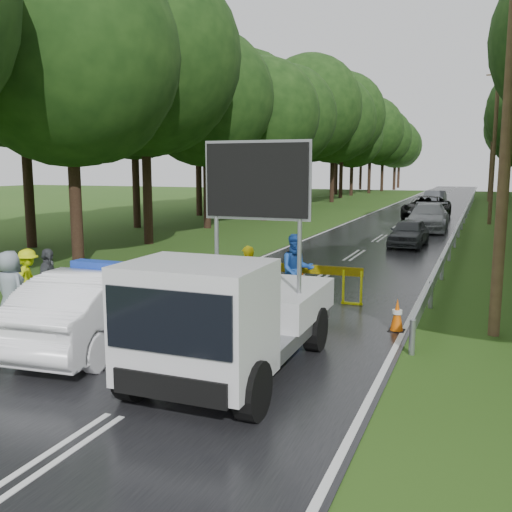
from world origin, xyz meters
The scene contains 22 objects.
ground centered at (0.00, 0.00, 0.00)m, with size 160.00×160.00×0.00m, color #274C15.
road centered at (0.00, 30.00, 0.01)m, with size 7.00×140.00×0.02m, color black.
guardrail centered at (3.70, 29.67, 0.55)m, with size 0.12×60.06×0.70m.
utility_pole_near centered at (5.20, 2.00, 5.06)m, with size 1.40×0.24×10.00m.
utility_pole_mid centered at (5.20, 28.00, 5.06)m, with size 1.40×0.24×10.00m.
utility_pole_far centered at (5.20, 54.00, 5.06)m, with size 1.40×0.24×10.00m.
police_sedan centered at (-2.25, -1.76, 0.80)m, with size 2.17×4.97×1.75m.
work_truck centered at (0.90, -2.41, 1.10)m, with size 2.34×5.13×4.06m.
barrier centered at (0.80, 3.52, 0.77)m, with size 2.46×0.12×1.01m.
officer centered at (-0.61, 2.00, 0.84)m, with size 0.61×0.40×1.67m, color yellow.
civilian centered at (0.37, 3.00, 0.95)m, with size 0.92×0.72×1.89m, color #174197.
bystander_left centered at (-5.83, 0.00, 0.79)m, with size 1.02×0.58×1.58m, color #D5E90C.
bystander_mid centered at (-4.71, -0.52, 0.86)m, with size 1.00×0.42×1.71m, color #3C3F44.
bystander_right centered at (-4.91, -1.50, 0.89)m, with size 0.87×0.57×1.79m, color gray.
queue_car_first centered at (1.71, 15.64, 0.63)m, with size 1.50×3.72×1.27m, color #3A3D41.
queue_car_second centered at (1.91, 22.67, 0.78)m, with size 2.18×5.36×1.56m, color #A1A3A8.
queue_car_third centered at (1.09, 30.44, 0.80)m, with size 2.65×5.74×1.60m, color black.
queue_car_fourth centered at (0.80, 40.65, 0.78)m, with size 1.65×4.75×1.56m, color #3C3E43.
cone_center centered at (-1.00, 0.00, 0.32)m, with size 0.31×0.31×0.66m.
cone_far centered at (-0.09, 5.00, 0.32)m, with size 0.31×0.31×0.65m.
cone_left_mid centered at (-3.40, 0.64, 0.33)m, with size 0.32×0.32×0.69m.
cone_right centered at (3.20, 1.50, 0.36)m, with size 0.35×0.35×0.75m.
Camera 1 is at (4.86, -11.05, 3.63)m, focal length 40.00 mm.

